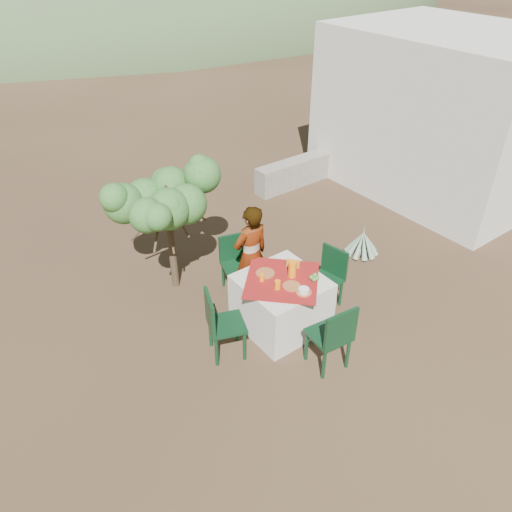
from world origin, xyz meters
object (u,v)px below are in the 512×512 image
(table, at_px, (281,302))
(chair_far, at_px, (235,261))
(juice_pitcher, at_px, (292,269))
(chair_near, at_px, (333,335))
(chair_right, at_px, (329,275))
(chair_left, at_px, (220,322))
(shrub_tree, at_px, (169,205))
(guesthouse, at_px, (445,112))
(agave, at_px, (362,243))
(person, at_px, (251,255))

(table, height_order, chair_far, chair_far)
(table, bearing_deg, juice_pitcher, -8.89)
(juice_pitcher, bearing_deg, chair_near, -99.45)
(chair_far, bearing_deg, juice_pitcher, -64.89)
(chair_far, distance_m, chair_right, 1.38)
(chair_left, height_order, shrub_tree, shrub_tree)
(guesthouse, bearing_deg, shrub_tree, 178.84)
(table, relative_size, agave, 2.19)
(table, distance_m, chair_right, 0.83)
(chair_near, distance_m, chair_right, 1.25)
(table, relative_size, chair_right, 1.45)
(chair_near, height_order, juice_pitcher, juice_pitcher)
(chair_far, distance_m, shrub_tree, 1.25)
(chair_near, bearing_deg, agave, -138.27)
(chair_near, bearing_deg, table, -84.02)
(shrub_tree, bearing_deg, juice_pitcher, -64.39)
(guesthouse, bearing_deg, table, -163.64)
(chair_far, height_order, chair_near, chair_near)
(chair_left, distance_m, agave, 3.19)
(chair_right, bearing_deg, juice_pitcher, -103.01)
(chair_left, xyz_separation_m, shrub_tree, (0.29, 1.67, 0.82))
(chair_right, distance_m, person, 1.13)
(chair_far, relative_size, juice_pitcher, 3.71)
(chair_right, bearing_deg, shrub_tree, -150.20)
(juice_pitcher, bearing_deg, chair_right, -2.22)
(person, distance_m, shrub_tree, 1.34)
(shrub_tree, distance_m, guesthouse, 6.00)
(shrub_tree, height_order, guesthouse, guesthouse)
(shrub_tree, bearing_deg, chair_far, -44.55)
(chair_near, xyz_separation_m, juice_pitcher, (0.16, 0.96, 0.34))
(juice_pitcher, bearing_deg, agave, 15.65)
(chair_near, bearing_deg, guesthouse, -147.80)
(chair_right, height_order, agave, chair_right)
(chair_far, distance_m, chair_near, 2.04)
(chair_far, distance_m, person, 0.45)
(juice_pitcher, bearing_deg, chair_far, 99.16)
(table, height_order, chair_near, chair_near)
(chair_far, xyz_separation_m, person, (0.03, -0.36, 0.28))
(shrub_tree, bearing_deg, chair_right, -49.40)
(person, bearing_deg, table, 89.43)
(chair_right, xyz_separation_m, guesthouse, (4.51, 1.61, 1.00))
(chair_far, distance_m, agave, 2.27)
(chair_left, bearing_deg, chair_right, -71.72)
(table, distance_m, chair_far, 1.05)
(chair_right, xyz_separation_m, agave, (1.35, 0.59, -0.30))
(table, relative_size, shrub_tree, 0.76)
(chair_near, bearing_deg, chair_right, -124.75)
(chair_near, distance_m, guesthouse, 5.99)
(table, bearing_deg, chair_right, -3.45)
(chair_far, distance_m, chair_left, 1.40)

